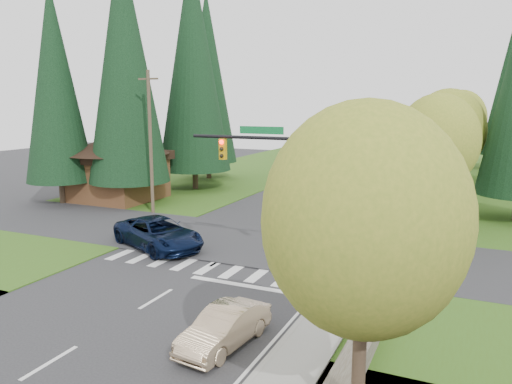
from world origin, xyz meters
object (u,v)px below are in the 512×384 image
Objects in this scene: parked_car_e at (415,161)px; parked_car_d at (415,169)px; sedan_champagne at (224,327)px; parked_car_b at (374,195)px; parked_car_a at (363,209)px; parked_car_c at (406,173)px; suv_navy at (158,233)px.

parked_car_d is at bearing -87.60° from parked_car_e.
sedan_champagne is 0.79× the size of parked_car_e.
parked_car_e reaches higher than parked_car_b.
parked_car_a is at bearing -97.72° from parked_car_d.
parked_car_c is 1.14× the size of parked_car_d.
sedan_champagne is 50.37m from parked_car_e.
parked_car_a is 0.95× the size of parked_car_e.
parked_car_e reaches higher than sedan_champagne.
parked_car_c is at bearing -102.24° from parked_car_d.
parked_car_e is at bearing 90.88° from parked_car_d.
parked_car_c is 0.97× the size of parked_car_e.
sedan_champagne is 38.35m from parked_car_c.
parked_car_c is at bearing 85.20° from parked_car_b.
parked_car_e is (-0.07, 50.37, 0.07)m from sedan_champagne.
sedan_champagne is at bearing -94.68° from parked_car_e.
parked_car_e is (0.09, 25.01, 0.06)m from parked_car_b.
parked_car_a is 31.22m from parked_car_e.
parked_car_b is 0.91× the size of parked_car_e.
parked_car_a is 19.20m from parked_car_c.
sedan_champagne is 0.83× the size of parked_car_a.
parked_car_a reaches higher than parked_car_e.
parked_car_a is at bearing 95.83° from sedan_champagne.
parked_car_a is at bearing -94.00° from parked_car_e.
parked_car_b reaches higher than sedan_champagne.
parked_car_a is at bearing -87.20° from parked_car_b.
parked_car_b is (-0.16, 25.35, 0.01)m from sedan_champagne.
parked_car_d is (0.58, 23.29, -0.09)m from parked_car_a.
sedan_champagne is at bearing -86.41° from parked_car_a.
sedan_champagne is 0.87× the size of parked_car_b.
suv_navy is 1.43× the size of parked_car_d.
parked_car_e is (-0.42, 31.22, -0.08)m from parked_car_a.
parked_car_b is at bearing -92.66° from parked_car_c.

